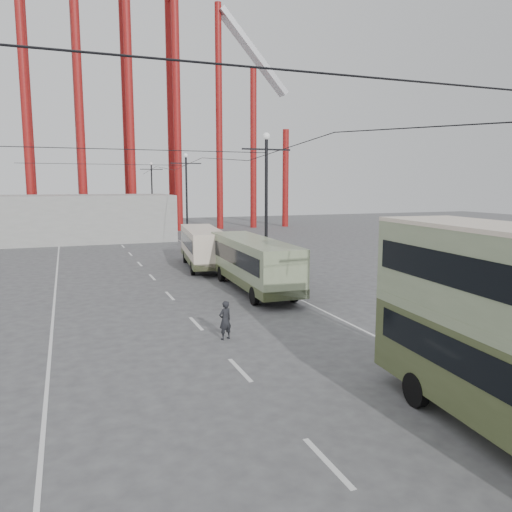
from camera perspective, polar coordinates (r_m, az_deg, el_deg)
name	(u,v)px	position (r m, az deg, el deg)	size (l,w,h in m)	color
ground	(324,416)	(14.14, 7.76, -17.71)	(160.00, 160.00, 0.00)	#454547
road_markings	(160,283)	(31.88, -10.86, -3.09)	(12.52, 120.00, 0.01)	silver
lamp_post_mid	(266,208)	(31.45, 1.18, 5.49)	(3.20, 0.44, 9.32)	black
lamp_post_far	(187,199)	(52.49, -7.93, 6.49)	(3.20, 0.44, 9.32)	black
lamp_post_distant	(152,195)	(74.08, -11.79, 6.87)	(3.20, 0.44, 9.32)	black
roller_coaster	(89,48)	(70.15, -18.57, 21.61)	(52.95, 5.00, 55.48)	maroon
fairground_shed	(68,218)	(58.24, -20.69, 4.06)	(22.00, 10.00, 5.00)	gray
single_decker_green	(253,262)	(29.13, -0.37, -0.64)	(2.86, 10.68, 3.00)	gray
single_decker_cream	(202,246)	(37.29, -6.15, 1.18)	(3.57, 9.57, 2.90)	beige
pedestrian	(225,320)	(20.10, -3.55, -7.33)	(0.57, 0.38, 1.58)	black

